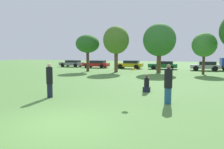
% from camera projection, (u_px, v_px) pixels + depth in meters
% --- Properties ---
extents(ground_plane, '(120.00, 120.00, 0.00)m').
position_uv_depth(ground_plane, '(57.00, 124.00, 6.81)').
color(ground_plane, '#54843D').
extents(person_thrower, '(0.33, 0.33, 1.82)m').
position_uv_depth(person_thrower, '(50.00, 80.00, 10.93)').
color(person_thrower, '#191E33').
rests_on(person_thrower, ground).
extents(person_catcher, '(0.37, 0.37, 1.83)m').
position_uv_depth(person_catcher, '(168.00, 84.00, 9.56)').
color(person_catcher, navy).
rests_on(person_catcher, ground).
extents(frisbee, '(0.29, 0.27, 0.15)m').
position_uv_depth(frisbee, '(134.00, 70.00, 9.86)').
color(frisbee, orange).
extents(bystander_sitting, '(0.41, 0.34, 1.06)m').
position_uv_depth(bystander_sitting, '(147.00, 85.00, 12.60)').
color(bystander_sitting, '#191E33').
rests_on(bystander_sitting, ground).
extents(tree_0, '(3.07, 3.07, 4.78)m').
position_uv_depth(tree_0, '(88.00, 44.00, 26.97)').
color(tree_0, '#473323').
rests_on(tree_0, ground).
extents(tree_1, '(3.24, 3.24, 5.76)m').
position_uv_depth(tree_1, '(116.00, 40.00, 25.88)').
color(tree_1, brown).
rests_on(tree_1, ground).
extents(tree_2, '(3.94, 3.94, 5.99)m').
position_uv_depth(tree_2, '(159.00, 40.00, 25.19)').
color(tree_2, brown).
rests_on(tree_2, ground).
extents(tree_3, '(2.70, 2.70, 4.66)m').
position_uv_depth(tree_3, '(204.00, 45.00, 23.24)').
color(tree_3, '#473323').
rests_on(tree_3, ground).
extents(parked_car_grey, '(4.22, 2.06, 1.18)m').
position_uv_depth(parked_car_grey, '(72.00, 63.00, 36.88)').
color(parked_car_grey, slate).
rests_on(parked_car_grey, ground).
extents(parked_car_red, '(4.35, 1.95, 1.23)m').
position_uv_depth(parked_car_red, '(97.00, 64.00, 34.33)').
color(parked_car_red, red).
rests_on(parked_car_red, ground).
extents(parked_car_yellow, '(4.17, 1.97, 1.28)m').
position_uv_depth(parked_car_yellow, '(130.00, 64.00, 32.48)').
color(parked_car_yellow, gold).
rests_on(parked_car_yellow, ground).
extents(parked_car_green, '(4.26, 2.19, 1.22)m').
position_uv_depth(parked_car_green, '(163.00, 65.00, 31.25)').
color(parked_car_green, '#196633').
rests_on(parked_car_green, ground).
extents(parked_car_silver, '(3.85, 2.09, 1.27)m').
position_uv_depth(parked_car_silver, '(205.00, 66.00, 28.53)').
color(parked_car_silver, '#B2B2B7').
rests_on(parked_car_silver, ground).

